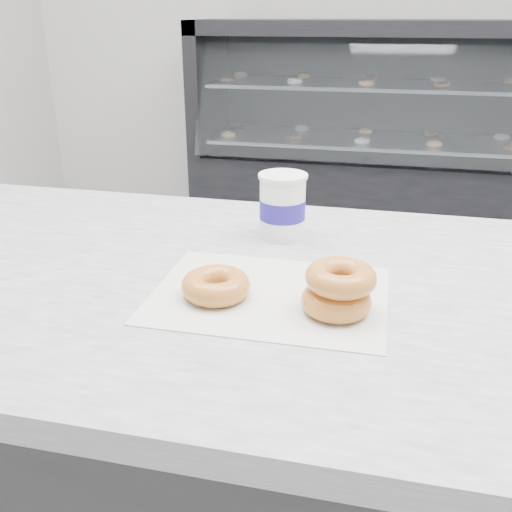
{
  "coord_description": "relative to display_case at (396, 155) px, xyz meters",
  "views": [
    {
      "loc": [
        -0.06,
        -1.39,
        1.28
      ],
      "look_at": [
        -0.23,
        -0.62,
        0.95
      ],
      "focal_mm": 40.0,
      "sensor_mm": 36.0,
      "label": 1
    }
  ],
  "objects": [
    {
      "name": "donut_stack",
      "position": [
        -0.1,
        -2.81,
        0.44
      ],
      "size": [
        0.14,
        0.14,
        0.07
      ],
      "color": "orange",
      "rests_on": "wax_paper"
    },
    {
      "name": "ground",
      "position": [
        0.0,
        -2.12,
        -0.49
      ],
      "size": [
        5.0,
        5.0,
        0.0
      ],
      "primitive_type": "plane",
      "color": "#979799",
      "rests_on": "ground"
    },
    {
      "name": "wax_paper",
      "position": [
        -0.21,
        -2.78,
        0.41
      ],
      "size": [
        0.34,
        0.26,
        0.0
      ],
      "primitive_type": "cube",
      "rotation": [
        0.0,
        0.0,
        0.01
      ],
      "color": "silver",
      "rests_on": "counter"
    },
    {
      "name": "coffee_cup",
      "position": [
        -0.23,
        -2.54,
        0.47
      ],
      "size": [
        0.1,
        0.1,
        0.12
      ],
      "rotation": [
        0.0,
        0.0,
        0.27
      ],
      "color": "white",
      "rests_on": "counter"
    },
    {
      "name": "donut_single",
      "position": [
        -0.28,
        -2.8,
        0.43
      ],
      "size": [
        0.12,
        0.12,
        0.04
      ],
      "primitive_type": "torus",
      "rotation": [
        0.0,
        0.0,
        0.23
      ],
      "color": "orange",
      "rests_on": "wax_paper"
    },
    {
      "name": "display_case",
      "position": [
        0.0,
        0.0,
        0.0
      ],
      "size": [
        2.4,
        0.74,
        1.25
      ],
      "color": "black",
      "rests_on": "ground"
    }
  ]
}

